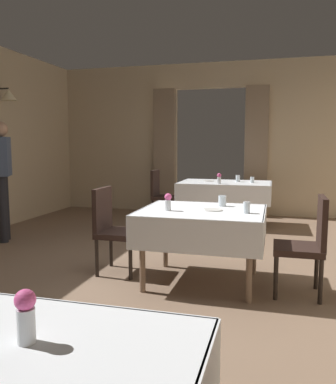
% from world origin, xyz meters
% --- Properties ---
extents(ground, '(10.08, 10.08, 0.00)m').
position_xyz_m(ground, '(0.00, 0.00, 0.00)').
color(ground, '#7A604C').
extents(wall_back, '(6.40, 0.27, 3.00)m').
position_xyz_m(wall_back, '(0.00, 4.18, 1.51)').
color(wall_back, tan).
rests_on(wall_back, ground).
extents(dining_table_mid, '(1.23, 1.05, 0.75)m').
position_xyz_m(dining_table_mid, '(0.59, 0.03, 0.65)').
color(dining_table_mid, '#7A604C').
rests_on(dining_table_mid, ground).
extents(dining_table_far, '(1.56, 1.00, 0.75)m').
position_xyz_m(dining_table_far, '(0.46, 3.01, 0.65)').
color(dining_table_far, '#7A604C').
rests_on(dining_table_far, ground).
extents(chair_mid_right, '(0.44, 0.44, 0.93)m').
position_xyz_m(chair_mid_right, '(1.59, -0.05, 0.52)').
color(chair_mid_right, black).
rests_on(chair_mid_right, ground).
extents(chair_mid_left, '(0.45, 0.44, 0.93)m').
position_xyz_m(chair_mid_left, '(-0.40, 0.10, 0.52)').
color(chair_mid_left, black).
rests_on(chair_mid_left, ground).
extents(chair_far_left, '(0.44, 0.44, 0.93)m').
position_xyz_m(chair_far_left, '(-0.70, 3.06, 0.52)').
color(chair_far_left, black).
rests_on(chair_far_left, ground).
extents(flower_vase_near, '(0.07, 0.07, 0.18)m').
position_xyz_m(flower_vase_near, '(0.51, -2.76, 0.85)').
color(flower_vase_near, silver).
rests_on(flower_vase_near, dining_table_near).
extents(flower_vase_mid, '(0.07, 0.07, 0.17)m').
position_xyz_m(flower_vase_mid, '(0.28, -0.12, 0.84)').
color(flower_vase_mid, silver).
rests_on(flower_vase_mid, dining_table_mid).
extents(plate_mid_b, '(0.19, 0.19, 0.01)m').
position_xyz_m(plate_mid_b, '(0.70, 0.01, 0.76)').
color(plate_mid_b, white).
rests_on(plate_mid_b, dining_table_mid).
extents(glass_mid_c, '(0.08, 0.08, 0.11)m').
position_xyz_m(glass_mid_c, '(0.76, 0.31, 0.81)').
color(glass_mid_c, silver).
rests_on(glass_mid_c, dining_table_mid).
extents(glass_mid_d, '(0.06, 0.06, 0.11)m').
position_xyz_m(glass_mid_d, '(1.03, -0.07, 0.81)').
color(glass_mid_d, silver).
rests_on(glass_mid_d, dining_table_mid).
extents(flower_vase_far, '(0.07, 0.07, 0.18)m').
position_xyz_m(flower_vase_far, '(0.40, 2.67, 0.85)').
color(flower_vase_far, silver).
rests_on(flower_vase_far, dining_table_far).
extents(plate_far_b, '(0.19, 0.19, 0.01)m').
position_xyz_m(plate_far_b, '(0.16, 3.06, 0.76)').
color(plate_far_b, white).
rests_on(plate_far_b, dining_table_far).
extents(glass_far_c, '(0.07, 0.07, 0.10)m').
position_xyz_m(glass_far_c, '(0.92, 2.99, 0.80)').
color(glass_far_c, silver).
rests_on(glass_far_c, dining_table_far).
extents(glass_far_d, '(0.07, 0.07, 0.12)m').
position_xyz_m(glass_far_d, '(0.66, 3.11, 0.81)').
color(glass_far_d, silver).
rests_on(glass_far_d, dining_table_far).
extents(person_waiter_by_doorway, '(0.36, 0.42, 1.72)m').
position_xyz_m(person_waiter_by_doorway, '(-2.48, 1.00, 1.02)').
color(person_waiter_by_doorway, black).
rests_on(person_waiter_by_doorway, ground).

